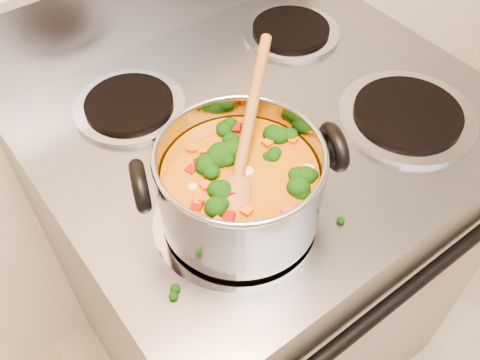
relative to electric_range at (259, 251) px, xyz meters
The scene contains 4 objects.
electric_range is the anchor object (origin of this frame).
stockpot 0.58m from the electric_range, 138.20° to the right, with size 0.29×0.23×0.14m.
wooden_spoon 0.62m from the electric_range, 138.39° to the right, with size 0.24×0.22×0.10m.
cooktop_crumbs 0.53m from the electric_range, 132.59° to the right, with size 0.25×0.33×0.01m.
Camera 1 is at (-0.51, 0.63, 1.57)m, focal length 40.00 mm.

